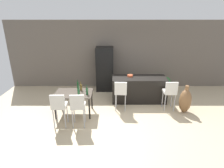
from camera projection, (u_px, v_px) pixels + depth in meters
name	position (u px, v px, depth m)	size (l,w,h in m)	color
ground_plane	(127.00, 113.00, 6.25)	(10.00, 10.00, 0.00)	#C6B28E
back_wall	(124.00, 55.00, 8.21)	(10.00, 0.12, 2.90)	#665B51
kitchen_island	(139.00, 89.00, 7.07)	(1.99, 0.81, 0.92)	black
bar_chair_left	(121.00, 91.00, 6.25)	(0.43, 0.43, 1.05)	silver
bar_chair_middle	(171.00, 91.00, 6.25)	(0.40, 0.40, 1.05)	silver
dining_table	(74.00, 95.00, 6.04)	(1.19, 0.84, 0.74)	#4C4238
dining_chair_near	(59.00, 105.00, 5.29)	(0.41, 0.41, 1.05)	silver
dining_chair_far	(78.00, 105.00, 5.29)	(0.42, 0.42, 1.05)	silver
wine_bottle_far	(88.00, 91.00, 5.84)	(0.07, 0.07, 0.31)	#194723
wine_bottle_corner	(78.00, 85.00, 6.27)	(0.06, 0.06, 0.33)	#194723
wine_bottle_end	(79.00, 92.00, 5.73)	(0.07, 0.07, 0.34)	#194723
wine_bottle_inner	(81.00, 87.00, 6.18)	(0.07, 0.07, 0.30)	brown
wine_glass_left	(87.00, 90.00, 5.93)	(0.07, 0.07, 0.17)	silver
refrigerator	(105.00, 69.00, 7.98)	(0.72, 0.68, 1.84)	black
fruit_bowl	(131.00, 76.00, 6.99)	(0.21, 0.21, 0.07)	#C6512D
floor_vase	(186.00, 101.00, 6.21)	(0.39, 0.39, 0.94)	brown
potted_plant	(167.00, 82.00, 8.17)	(0.36, 0.36, 0.56)	beige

